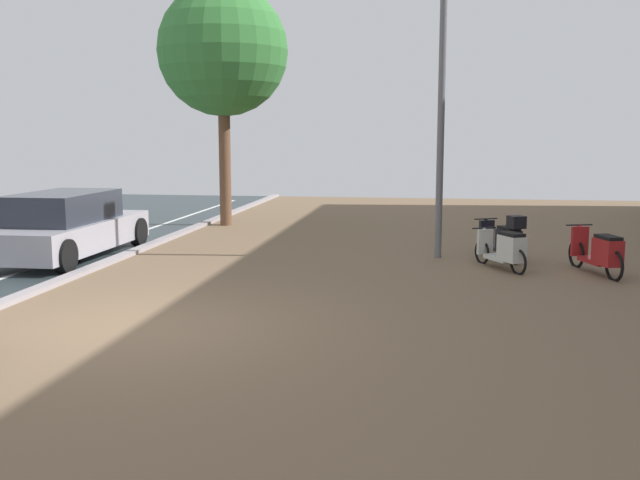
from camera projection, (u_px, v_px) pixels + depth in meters
name	position (u px, v px, depth m)	size (l,w,h in m)	color
ground	(242.00, 334.00, 9.18)	(21.00, 40.00, 0.13)	#2B3639
scooter_near	(504.00, 239.00, 14.33)	(0.92, 1.57, 0.97)	black
scooter_mid	(505.00, 249.00, 13.34)	(0.93, 1.50, 0.75)	black
scooter_far	(600.00, 253.00, 12.86)	(0.78, 1.80, 0.85)	black
parked_car_near	(67.00, 226.00, 14.72)	(1.82, 4.38, 1.33)	#A4A1AB
lamp_post	(442.00, 83.00, 14.26)	(0.20, 0.52, 6.31)	slate
street_tree	(223.00, 51.00, 19.35)	(3.50, 3.50, 6.45)	brown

